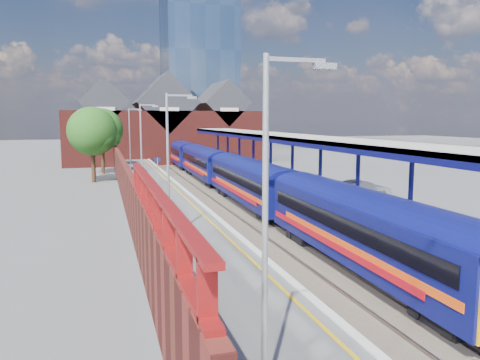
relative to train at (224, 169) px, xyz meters
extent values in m
plane|color=#5B5B5E|center=(-1.49, 3.93, -2.12)|extent=(240.00, 240.00, 0.00)
cube|color=#473D33|center=(-1.49, -6.07, -2.09)|extent=(6.00, 76.00, 0.06)
cube|color=slate|center=(-3.71, -6.07, -2.00)|extent=(0.07, 76.00, 0.14)
cube|color=slate|center=(-2.27, -6.07, -2.00)|extent=(0.07, 76.00, 0.14)
cube|color=slate|center=(-0.71, -6.07, -2.00)|extent=(0.07, 76.00, 0.14)
cube|color=slate|center=(0.73, -6.07, -2.00)|extent=(0.07, 76.00, 0.14)
cube|color=#565659|center=(-6.99, -6.07, -1.62)|extent=(5.00, 76.00, 1.00)
cube|color=#565659|center=(4.51, -6.07, -1.62)|extent=(6.00, 76.00, 1.00)
cube|color=silver|center=(-4.64, -6.07, -1.10)|extent=(0.30, 76.00, 0.05)
cube|color=silver|center=(1.66, -6.07, -1.10)|extent=(0.30, 76.00, 0.05)
cube|color=yellow|center=(-5.24, -6.07, -1.12)|extent=(0.14, 76.00, 0.01)
cube|color=#0D115C|center=(0.01, -24.78, -0.22)|extent=(3.04, 16.04, 2.50)
cube|color=#0D115C|center=(0.01, -24.78, 1.03)|extent=(3.04, 16.04, 0.60)
cube|color=#0D115C|center=(0.01, -8.18, -0.22)|extent=(3.04, 16.04, 2.50)
cube|color=#0D115C|center=(0.01, -8.18, 1.03)|extent=(3.04, 16.04, 0.60)
cube|color=#0D115C|center=(0.01, 8.42, -0.22)|extent=(3.04, 16.04, 2.50)
cube|color=#0D115C|center=(0.01, 8.42, 1.03)|extent=(3.04, 16.04, 0.60)
cube|color=#0D115C|center=(0.01, 25.02, -0.22)|extent=(3.04, 16.04, 2.50)
cube|color=#0D115C|center=(0.01, 25.02, 1.03)|extent=(3.04, 16.04, 0.60)
cube|color=black|center=(-1.41, 0.12, 0.23)|extent=(0.04, 60.54, 0.70)
cube|color=#FF5210|center=(-1.42, 0.12, -0.57)|extent=(0.03, 55.27, 0.30)
cube|color=red|center=(-1.43, 0.12, -0.82)|extent=(0.03, 55.27, 0.30)
cube|color=black|center=(0.01, -30.38, -1.82)|extent=(2.00, 2.40, 0.60)
cube|color=black|center=(0.01, 30.62, -1.82)|extent=(2.00, 2.40, 0.60)
cylinder|color=#0F0F58|center=(3.51, -23.07, 0.98)|extent=(0.24, 0.24, 4.20)
cylinder|color=#0F0F58|center=(3.51, -18.07, 0.98)|extent=(0.24, 0.24, 4.20)
cylinder|color=#0F0F58|center=(3.51, -13.07, 0.98)|extent=(0.24, 0.24, 4.20)
cylinder|color=#0F0F58|center=(3.51, -8.07, 0.98)|extent=(0.24, 0.24, 4.20)
cylinder|color=#0F0F58|center=(3.51, -3.07, 0.98)|extent=(0.24, 0.24, 4.20)
cylinder|color=#0F0F58|center=(3.51, 1.93, 0.98)|extent=(0.24, 0.24, 4.20)
cylinder|color=#0F0F58|center=(3.51, 6.93, 0.98)|extent=(0.24, 0.24, 4.20)
cylinder|color=#0F0F58|center=(3.51, 11.93, 0.98)|extent=(0.24, 0.24, 4.20)
cylinder|color=#0F0F58|center=(3.51, 16.93, 0.98)|extent=(0.24, 0.24, 4.20)
cube|color=beige|center=(4.01, -4.07, 3.23)|extent=(4.50, 52.00, 0.25)
cube|color=#0F0F58|center=(1.86, -4.07, 3.08)|extent=(0.20, 52.00, 0.55)
cube|color=#0F0F58|center=(6.16, -4.07, 3.08)|extent=(0.20, 52.00, 0.55)
cylinder|color=#A5A8AA|center=(-7.99, -34.07, 2.38)|extent=(0.12, 0.12, 7.00)
cube|color=#A5A8AA|center=(-7.39, -34.07, 5.78)|extent=(1.20, 0.08, 0.08)
cube|color=#A5A8AA|center=(-6.79, -34.07, 5.68)|extent=(0.45, 0.18, 0.12)
cylinder|color=#A5A8AA|center=(-7.99, -20.07, 2.38)|extent=(0.12, 0.12, 7.00)
cube|color=#A5A8AA|center=(-7.39, -20.07, 5.78)|extent=(1.20, 0.08, 0.08)
cube|color=#A5A8AA|center=(-6.79, -20.07, 5.68)|extent=(0.45, 0.18, 0.12)
cylinder|color=#A5A8AA|center=(-7.99, -4.07, 2.38)|extent=(0.12, 0.12, 7.00)
cube|color=#A5A8AA|center=(-7.39, -4.07, 5.78)|extent=(1.20, 0.08, 0.08)
cube|color=#A5A8AA|center=(-6.79, -4.07, 5.68)|extent=(0.45, 0.18, 0.12)
cylinder|color=#A5A8AA|center=(-7.99, 11.93, 2.38)|extent=(0.12, 0.12, 7.00)
cube|color=#A5A8AA|center=(-7.39, 11.93, 5.78)|extent=(1.20, 0.08, 0.08)
cube|color=#A5A8AA|center=(-6.79, 11.93, 5.68)|extent=(0.45, 0.18, 0.12)
cylinder|color=#A5A8AA|center=(-6.49, -2.07, 0.13)|extent=(0.08, 0.08, 2.50)
cube|color=#0C194C|center=(-6.49, -2.07, 1.18)|extent=(0.55, 0.06, 0.35)
cube|color=maroon|center=(-9.59, -12.07, 0.28)|extent=(0.35, 50.00, 2.80)
cube|color=maroon|center=(-9.59, -29.07, 2.68)|extent=(0.30, 15.00, 0.12)
cube|color=maroon|center=(-9.59, -29.07, 1.73)|extent=(0.30, 15.00, 0.12)
cube|color=maroon|center=(-9.59, -36.07, 2.18)|extent=(0.30, 0.12, 1.00)
cube|color=maroon|center=(-9.59, -34.07, 2.18)|extent=(0.30, 0.12, 1.00)
cube|color=maroon|center=(-9.59, -32.07, 2.18)|extent=(0.30, 0.12, 1.00)
cube|color=maroon|center=(-9.59, -30.07, 2.18)|extent=(0.30, 0.12, 1.00)
cube|color=maroon|center=(-9.59, -28.07, 2.18)|extent=(0.30, 0.12, 1.00)
cube|color=maroon|center=(-9.59, -26.07, 2.18)|extent=(0.30, 0.12, 1.00)
cube|color=maroon|center=(-9.59, -24.07, 2.18)|extent=(0.30, 0.12, 1.00)
cube|color=maroon|center=(-9.59, -22.07, 2.18)|extent=(0.30, 0.12, 1.00)
cube|color=maroon|center=(-1.49, 31.93, 1.88)|extent=(30.00, 12.00, 8.00)
cube|color=#232328|center=(-10.49, 31.93, 7.08)|extent=(7.13, 12.00, 7.13)
cube|color=#232328|center=(-1.49, 31.93, 7.08)|extent=(9.16, 12.00, 9.16)
cube|color=#232328|center=(7.51, 31.93, 7.08)|extent=(7.13, 12.00, 7.13)
cube|color=beige|center=(-10.49, 25.88, 6.08)|extent=(2.80, 0.15, 0.50)
cube|color=beige|center=(-1.49, 25.88, 6.08)|extent=(2.80, 0.15, 0.50)
cube|color=beige|center=(7.51, 25.88, 6.08)|extent=(2.80, 0.15, 0.50)
cube|color=#4A6280|center=(8.51, 53.93, 17.88)|extent=(14.00, 14.00, 40.00)
cylinder|color=#382314|center=(-11.99, 9.93, -0.12)|extent=(0.44, 0.44, 4.00)
sphere|color=#155016|center=(-11.99, 9.93, 3.38)|extent=(5.20, 5.20, 5.20)
sphere|color=#155016|center=(-11.19, 9.43, 2.68)|extent=(3.20, 3.20, 3.20)
cylinder|color=#382314|center=(-10.99, 17.93, -0.12)|extent=(0.44, 0.44, 4.00)
sphere|color=#155016|center=(-10.99, 17.93, 3.38)|extent=(5.20, 5.20, 5.20)
sphere|color=#155016|center=(-10.19, 17.43, 2.68)|extent=(3.20, 3.20, 3.20)
imported|color=#99999D|center=(7.01, -12.82, -0.43)|extent=(4.20, 1.52, 1.38)
imported|color=black|center=(5.64, -9.52, -0.49)|extent=(4.52, 2.15, 1.27)
imported|color=navy|center=(5.65, -1.46, -0.51)|extent=(4.74, 3.06, 1.22)
camera|label=1|loc=(-10.99, -42.50, 4.66)|focal=35.00mm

